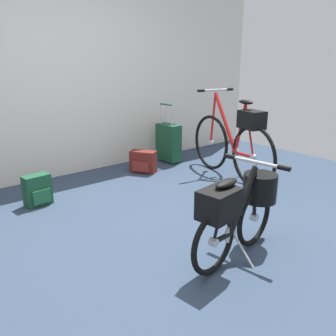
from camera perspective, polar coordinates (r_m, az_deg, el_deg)
name	(u,v)px	position (r m, az deg, el deg)	size (l,w,h in m)	color
ground_plane	(173,235)	(3.02, 0.86, -10.83)	(6.54, 6.54, 0.00)	#2D3D51
back_wall	(56,61)	(4.54, -17.61, 16.15)	(6.54, 0.10, 2.79)	silver
folding_bike_foreground	(240,207)	(2.62, 11.57, -6.24)	(1.00, 0.53, 0.72)	black
display_bike_left	(234,141)	(4.32, 10.64, 4.26)	(0.53, 1.53, 1.07)	black
rolling_suitcase	(168,142)	(5.03, 0.08, 4.17)	(0.20, 0.37, 0.83)	#19472D
backpack_on_floor	(38,190)	(3.78, -20.32, -3.41)	(0.27, 0.19, 0.32)	#19472D
handbag_on_floor	(143,162)	(4.59, -4.05, 0.98)	(0.31, 0.36, 0.28)	maroon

